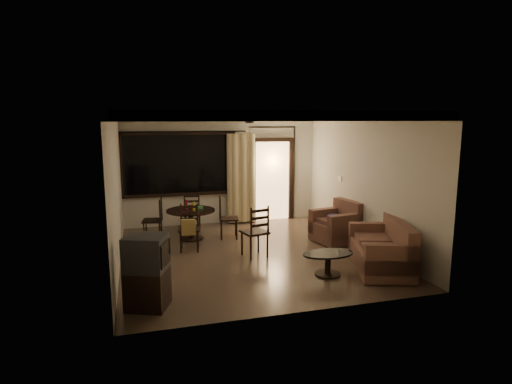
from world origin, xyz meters
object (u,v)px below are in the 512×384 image
object	(u,v)px
tv_cabinet	(147,272)
armchair	(338,225)
dining_table	(191,216)
dining_chair_west	(153,228)
dining_chair_north	(192,219)
sofa	(384,251)
dining_chair_east	(228,226)
coffee_table	(328,260)
dining_chair_south	(189,236)
side_chair	(255,241)

from	to	relation	value
tv_cabinet	armchair	size ratio (longest dim) A/B	1.04
dining_table	dining_chair_west	world-z (taller)	dining_chair_west
dining_chair_west	dining_chair_north	distance (m)	1.15
dining_table	sofa	distance (m)	4.26
dining_chair_north	sofa	bearing A→B (deg)	138.25
dining_chair_east	coffee_table	bearing A→B (deg)	-147.46
dining_chair_east	armchair	distance (m)	2.47
coffee_table	dining_chair_south	bearing A→B (deg)	135.99
dining_chair_south	coffee_table	bearing A→B (deg)	-34.42
dining_chair_west	side_chair	bearing A→B (deg)	57.07
dining_chair_north	coffee_table	distance (m)	4.14
dining_chair_east	coffee_table	xyz separation A→B (m)	(1.18, -2.78, -0.02)
sofa	side_chair	xyz separation A→B (m)	(-2.03, 1.34, -0.04)
dining_chair_north	side_chair	xyz separation A→B (m)	(0.93, -2.36, 0.03)
dining_chair_north	tv_cabinet	distance (m)	4.35
tv_cabinet	side_chair	bearing A→B (deg)	62.13
dining_chair_east	tv_cabinet	xyz separation A→B (m)	(-1.88, -3.26, 0.26)
dining_table	armchair	distance (m)	3.29
armchair	side_chair	world-z (taller)	side_chair
dining_table	dining_chair_east	size ratio (longest dim) A/B	1.14
dining_chair_east	sofa	xyz separation A→B (m)	(2.26, -2.78, 0.07)
side_chair	sofa	bearing A→B (deg)	133.58
side_chair	dining_chair_north	bearing A→B (deg)	-81.68
dining_table	tv_cabinet	bearing A→B (deg)	-107.19
tv_cabinet	side_chair	size ratio (longest dim) A/B	1.03
tv_cabinet	armchair	bearing A→B (deg)	50.52
dining_chair_east	dining_chair_south	world-z (taller)	same
dining_chair_east	armchair	xyz separation A→B (m)	(2.28, -0.95, 0.08)
dining_chair_south	sofa	bearing A→B (deg)	-23.14
dining_chair_west	sofa	distance (m)	4.97
dining_chair_south	tv_cabinet	world-z (taller)	tv_cabinet
side_chair	coffee_table	bearing A→B (deg)	112.29
sofa	side_chair	distance (m)	2.43
dining_chair_north	tv_cabinet	bearing A→B (deg)	83.79
sofa	side_chair	size ratio (longest dim) A/B	1.76
dining_chair_north	sofa	size ratio (longest dim) A/B	0.52
coffee_table	side_chair	xyz separation A→B (m)	(-0.94, 1.33, 0.04)
dining_chair_east	tv_cabinet	size ratio (longest dim) A/B	0.89
tv_cabinet	coffee_table	bearing A→B (deg)	30.41
dining_chair_south	dining_chair_north	world-z (taller)	same
dining_chair_south	sofa	size ratio (longest dim) A/B	0.52
dining_table	coffee_table	bearing A→B (deg)	-55.58
dining_table	dining_chair_south	distance (m)	0.89
dining_chair_east	dining_chair_south	xyz separation A→B (m)	(-0.97, -0.71, 0.02)
dining_table	side_chair	xyz separation A→B (m)	(1.05, -1.59, -0.23)
dining_chair_south	side_chair	xyz separation A→B (m)	(1.20, -0.74, 0.00)
armchair	coffee_table	world-z (taller)	armchair
dining_table	dining_chair_north	world-z (taller)	dining_chair_north
dining_table	coffee_table	world-z (taller)	dining_table
tv_cabinet	dining_chair_south	bearing A→B (deg)	91.82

